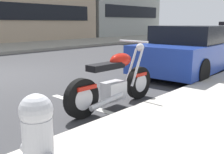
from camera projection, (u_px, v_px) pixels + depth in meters
sidewalk_far_curb at (110, 40)px, 20.06m from camera, size 120.00×5.00×0.14m
parking_stall_stripe at (93, 107)px, 4.35m from camera, size 0.12×2.20×0.01m
parked_motorcycle at (115, 83)px, 4.32m from camera, size 2.01×0.62×1.10m
parked_car_second_in_row at (193, 50)px, 7.36m from camera, size 4.30×1.98×1.32m
fire_hydrant at (38, 143)px, 1.86m from camera, size 0.24×0.36×0.78m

